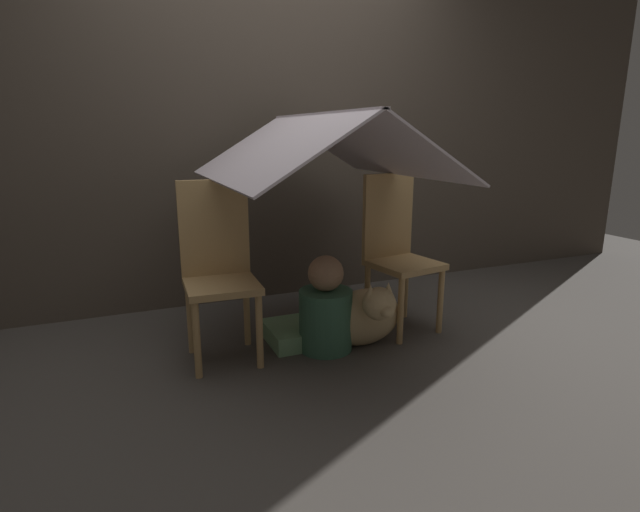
% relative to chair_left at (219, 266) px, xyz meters
% --- Properties ---
extents(ground_plane, '(8.80, 8.80, 0.00)m').
position_rel_chair_left_xyz_m(ground_plane, '(0.55, -0.24, -0.50)').
color(ground_plane, '#47423D').
extents(wall_back, '(7.00, 0.05, 2.50)m').
position_rel_chair_left_xyz_m(wall_back, '(0.55, 0.90, 0.75)').
color(wall_back, '#4C4238').
rests_on(wall_back, ground_plane).
extents(chair_left, '(0.39, 0.39, 0.94)m').
position_rel_chair_left_xyz_m(chair_left, '(0.00, 0.00, 0.00)').
color(chair_left, tan).
rests_on(chair_left, ground_plane).
extents(chair_right, '(0.42, 0.42, 0.94)m').
position_rel_chair_left_xyz_m(chair_right, '(1.09, -0.00, 0.00)').
color(chair_right, tan).
rests_on(chair_right, ground_plane).
extents(sheet_canopy, '(1.11, 1.35, 0.34)m').
position_rel_chair_left_xyz_m(sheet_canopy, '(0.55, -0.08, 0.61)').
color(sheet_canopy, silver).
extents(person_front, '(0.29, 0.29, 0.54)m').
position_rel_chair_left_xyz_m(person_front, '(0.54, -0.16, -0.28)').
color(person_front, '#38664C').
rests_on(person_front, ground_plane).
extents(dog, '(0.46, 0.39, 0.41)m').
position_rel_chair_left_xyz_m(dog, '(0.77, -0.22, -0.31)').
color(dog, tan).
rests_on(dog, ground_plane).
extents(floor_cushion, '(0.45, 0.36, 0.10)m').
position_rel_chair_left_xyz_m(floor_cushion, '(0.49, 0.01, -0.45)').
color(floor_cushion, '#7FB27F').
rests_on(floor_cushion, ground_plane).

